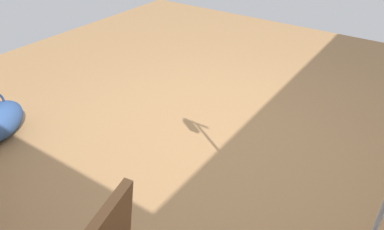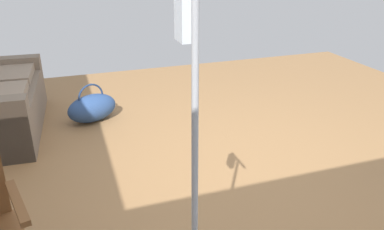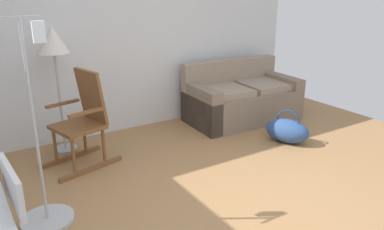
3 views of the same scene
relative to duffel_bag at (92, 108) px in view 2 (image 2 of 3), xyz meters
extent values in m
plane|color=#9E7247|center=(-1.64, -1.02, -0.15)|extent=(6.83, 6.83, 0.00)
cube|color=gray|center=(0.42, 0.90, 0.34)|extent=(0.70, 0.68, 0.10)
cube|color=#7D6C5C|center=(0.77, 0.92, 0.15)|extent=(0.22, 0.86, 0.60)
cube|color=brown|center=(-2.38, 0.52, 0.52)|extent=(0.39, 0.14, 0.03)
ellipsoid|color=#2D4C84|center=(0.00, 0.00, 0.00)|extent=(0.52, 0.64, 0.30)
torus|color=navy|center=(0.00, 0.00, 0.13)|extent=(0.14, 0.28, 0.30)
cylinder|color=#B2B5BA|center=(-2.98, -0.17, 0.70)|extent=(0.02, 0.02, 1.65)
cube|color=white|center=(-2.86, -0.17, 1.42)|extent=(0.09, 0.04, 0.16)
camera|label=1|loc=(-2.93, 1.24, 1.76)|focal=34.18mm
camera|label=2|loc=(-4.07, 0.22, 1.62)|focal=36.10mm
camera|label=3|loc=(-3.41, -3.15, 1.73)|focal=35.51mm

